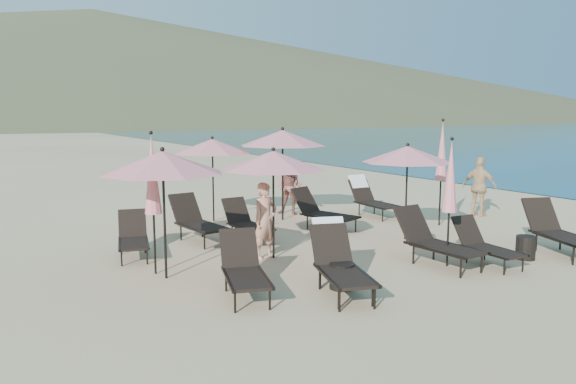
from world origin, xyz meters
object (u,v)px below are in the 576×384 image
lounger_1 (339,259)px  lounger_6 (133,237)px  lounger_2 (341,265)px  lounger_7 (197,220)px  umbrella_open_0 (163,163)px  umbrella_open_1 (273,160)px  umbrella_open_4 (283,138)px  lounger_0 (244,268)px  lounger_9 (322,211)px  beachgoer_c (480,187)px  umbrella_closed_1 (442,152)px  umbrella_closed_2 (152,175)px  lounger_5 (558,230)px  beachgoer_b (290,187)px  lounger_4 (485,244)px  umbrella_open_3 (212,146)px  umbrella_closed_0 (450,177)px  side_table_0 (342,276)px  side_table_1 (526,248)px  lounger_10 (370,197)px  lounger_3 (435,240)px  lounger_8 (246,222)px  beachgoer_a (265,221)px  umbrella_open_2 (408,154)px

lounger_1 → lounger_6: bearing=139.8°
lounger_2 → lounger_7: bearing=115.8°
umbrella_open_0 → umbrella_open_1: 2.33m
umbrella_open_4 → lounger_0: bearing=-126.2°
lounger_9 → beachgoer_c: (4.82, -0.80, 0.37)m
umbrella_closed_1 → umbrella_closed_2: umbrella_closed_1 is taller
umbrella_open_1 → beachgoer_c: bearing=7.8°
lounger_5 → umbrella_closed_1: bearing=108.8°
umbrella_open_1 → beachgoer_b: umbrella_open_1 is taller
umbrella_open_1 → beachgoer_c: (7.25, 1.00, -1.14)m
lounger_4 → umbrella_closed_1: bearing=61.7°
umbrella_open_0 → umbrella_open_4: 5.78m
lounger_9 → umbrella_open_3: 3.43m
lounger_2 → lounger_7: (-0.58, 4.71, 0.00)m
umbrella_closed_0 → umbrella_closed_1: 3.99m
lounger_5 → umbrella_open_1: bearing=172.4°
umbrella_closed_0 → beachgoer_b: size_ratio=1.56×
lounger_0 → side_table_0: (1.55, -0.54, -0.23)m
side_table_1 → lounger_7: bearing=135.6°
lounger_2 → side_table_0: (0.17, 0.19, -0.26)m
lounger_4 → side_table_1: (1.01, -0.17, -0.17)m
lounger_10 → umbrella_closed_2: bearing=-158.2°
lounger_3 → umbrella_open_1: bearing=136.9°
lounger_8 → umbrella_open_4: size_ratio=0.62×
umbrella_open_0 → beachgoer_a: 2.55m
lounger_1 → lounger_9: (2.51, 4.10, -0.06)m
lounger_4 → lounger_10: 5.36m
lounger_9 → lounger_8: bearing=162.2°
lounger_1 → umbrella_open_2: 4.40m
lounger_9 → lounger_5: bearing=-76.5°
side_table_1 → beachgoer_c: beachgoer_c is taller
lounger_6 → umbrella_open_3: size_ratio=0.71×
lounger_4 → umbrella_open_1: 4.42m
lounger_4 → umbrella_closed_1: 4.05m
beachgoer_b → beachgoer_c: (4.46, -2.97, 0.05)m
lounger_9 → umbrella_open_4: (-0.23, 1.58, 1.76)m
lounger_0 → lounger_5: bearing=9.4°
lounger_1 → lounger_3: bearing=25.2°
lounger_6 → umbrella_open_0: 2.46m
lounger_0 → lounger_7: 4.06m
umbrella_open_0 → umbrella_closed_1: umbrella_closed_1 is taller
lounger_5 → lounger_6: bearing=170.3°
lounger_3 → lounger_7: bearing=123.7°
umbrella_closed_0 → umbrella_closed_2: umbrella_closed_2 is taller
lounger_0 → lounger_5: (6.79, -0.98, 0.05)m
lounger_0 → side_table_1: size_ratio=3.75×
umbrella_open_2 → beachgoer_b: bearing=99.2°
umbrella_closed_1 → beachgoer_a: (-5.45, -0.54, -1.15)m
umbrella_open_4 → lounger_7: bearing=-158.7°
lounger_7 → lounger_8: 1.12m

